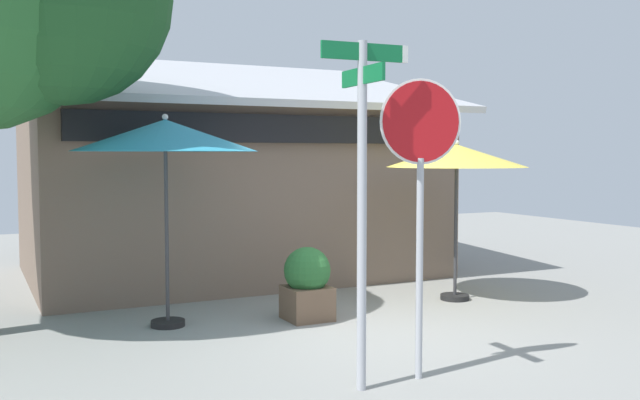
% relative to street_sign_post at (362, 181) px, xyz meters
% --- Properties ---
extents(ground_plane, '(28.00, 28.00, 0.10)m').
position_rel_street_sign_post_xyz_m(ground_plane, '(1.06, 1.86, -2.03)').
color(ground_plane, gray).
extents(cafe_building, '(7.58, 5.47, 4.27)m').
position_rel_street_sign_post_xyz_m(cafe_building, '(1.09, 7.03, -0.38)').
color(cafe_building, '#705B4C').
rests_on(cafe_building, ground).
extents(street_sign_post, '(0.89, 0.83, 3.28)m').
position_rel_street_sign_post_xyz_m(street_sign_post, '(0.00, 0.00, 0.00)').
color(street_sign_post, '#A8AAB2').
rests_on(street_sign_post, ground).
extents(stop_sign, '(0.82, 0.20, 2.97)m').
position_rel_street_sign_post_xyz_m(stop_sign, '(0.68, 0.04, 0.12)').
color(stop_sign, '#A8AAB2').
rests_on(stop_sign, ground).
extents(patio_umbrella_teal_left, '(2.37, 2.37, 2.75)m').
position_rel_street_sign_post_xyz_m(patio_umbrella_teal_left, '(-1.03, 3.28, 0.48)').
color(patio_umbrella_teal_left, black).
rests_on(patio_umbrella_teal_left, ground).
extents(patio_umbrella_mustard_center, '(2.14, 2.14, 2.45)m').
position_rel_street_sign_post_xyz_m(patio_umbrella_mustard_center, '(3.36, 3.00, 0.21)').
color(patio_umbrella_mustard_center, black).
rests_on(patio_umbrella_mustard_center, ground).
extents(sidewalk_planter, '(0.63, 0.63, 0.99)m').
position_rel_street_sign_post_xyz_m(sidewalk_planter, '(0.76, 2.82, -1.48)').
color(sidewalk_planter, brown).
rests_on(sidewalk_planter, ground).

